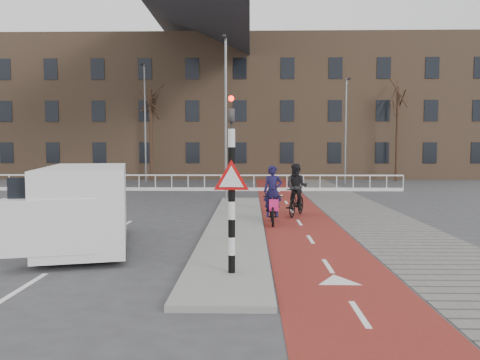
{
  "coord_description": "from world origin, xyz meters",
  "views": [
    {
      "loc": [
        -0.23,
        -11.25,
        2.64
      ],
      "look_at": [
        -0.58,
        5.0,
        1.5
      ],
      "focal_mm": 35.0,
      "sensor_mm": 36.0,
      "label": 1
    }
  ],
  "objects": [
    {
      "name": "streetlight_right",
      "position": [
        6.67,
        22.81,
        3.78
      ],
      "size": [
        0.12,
        0.12,
        7.57
      ],
      "primitive_type": "cylinder",
      "color": "slate",
      "rests_on": "ground"
    },
    {
      "name": "sidewalk",
      "position": [
        4.3,
        10.0,
        0.01
      ],
      "size": [
        3.0,
        60.0,
        0.01
      ],
      "primitive_type": "cube",
      "color": "slate",
      "rests_on": "ground"
    },
    {
      "name": "cyclist_near",
      "position": [
        0.55,
        4.74,
        0.68
      ],
      "size": [
        0.7,
        1.94,
        2.01
      ],
      "rotation": [
        0.0,
        0.0,
        -0.01
      ],
      "color": "black",
      "rests_on": "bike_lane"
    },
    {
      "name": "ground",
      "position": [
        0.0,
        0.0,
        0.0
      ],
      "size": [
        120.0,
        120.0,
        0.0
      ],
      "primitive_type": "plane",
      "color": "#38383A",
      "rests_on": "ground"
    },
    {
      "name": "townhouse_row",
      "position": [
        -3.0,
        32.0,
        7.81
      ],
      "size": [
        46.0,
        10.0,
        15.9
      ],
      "color": "#7F6047",
      "rests_on": "ground"
    },
    {
      "name": "tree_right",
      "position": [
        11.19,
        25.39,
        3.64
      ],
      "size": [
        0.25,
        0.25,
        7.27
      ],
      "primitive_type": "cylinder",
      "color": "#311E16",
      "rests_on": "ground"
    },
    {
      "name": "traffic_signal",
      "position": [
        -0.6,
        -2.02,
        1.99
      ],
      "size": [
        0.8,
        0.8,
        3.68
      ],
      "color": "black",
      "rests_on": "curb_island"
    },
    {
      "name": "railing",
      "position": [
        -5.0,
        17.0,
        0.31
      ],
      "size": [
        28.0,
        0.1,
        0.99
      ],
      "color": "silver",
      "rests_on": "ground"
    },
    {
      "name": "cyclist_far",
      "position": [
        1.55,
        6.56,
        0.84
      ],
      "size": [
        1.19,
        1.94,
        2.01
      ],
      "rotation": [
        0.0,
        0.0,
        -0.38
      ],
      "color": "black",
      "rests_on": "bike_lane"
    },
    {
      "name": "streetlight_near",
      "position": [
        -1.41,
        11.57,
        3.94
      ],
      "size": [
        0.12,
        0.12,
        7.87
      ],
      "primitive_type": "cylinder",
      "color": "slate",
      "rests_on": "ground"
    },
    {
      "name": "van",
      "position": [
        -4.55,
        0.91,
        1.12
      ],
      "size": [
        3.18,
        5.3,
        2.13
      ],
      "rotation": [
        0.0,
        0.0,
        0.26
      ],
      "color": "white",
      "rests_on": "ground"
    },
    {
      "name": "bollard",
      "position": [
        -0.69,
        1.08,
        0.56
      ],
      "size": [
        0.12,
        0.12,
        0.87
      ],
      "primitive_type": "cylinder",
      "color": "#FAF40D",
      "rests_on": "curb_island"
    },
    {
      "name": "streetlight_left",
      "position": [
        -8.14,
        24.0,
        4.41
      ],
      "size": [
        0.12,
        0.12,
        8.81
      ],
      "primitive_type": "cylinder",
      "color": "slate",
      "rests_on": "ground"
    },
    {
      "name": "bike_lane",
      "position": [
        1.5,
        10.0,
        0.01
      ],
      "size": [
        2.5,
        60.0,
        0.01
      ],
      "primitive_type": "cube",
      "color": "maroon",
      "rests_on": "ground"
    },
    {
      "name": "tree_mid",
      "position": [
        -8.1,
        25.84,
        3.59
      ],
      "size": [
        0.3,
        0.3,
        7.18
      ],
      "primitive_type": "cylinder",
      "color": "#311E16",
      "rests_on": "ground"
    },
    {
      "name": "curb_island",
      "position": [
        -0.7,
        4.0,
        0.06
      ],
      "size": [
        1.8,
        16.0,
        0.12
      ],
      "primitive_type": "cube",
      "color": "gray",
      "rests_on": "ground"
    }
  ]
}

